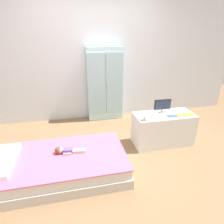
# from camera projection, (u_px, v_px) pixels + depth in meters

# --- Properties ---
(ground_plane) EXTENTS (10.00, 10.00, 0.02)m
(ground_plane) POSITION_uv_depth(u_px,v_px,m) (109.00, 156.00, 2.94)
(ground_plane) COLOR brown
(back_wall) EXTENTS (6.40, 0.05, 2.70)m
(back_wall) POSITION_uv_depth(u_px,v_px,m) (93.00, 54.00, 3.84)
(back_wall) COLOR silver
(back_wall) RESTS_ON ground_plane
(bed) EXTENTS (1.74, 0.96, 0.28)m
(bed) POSITION_uv_depth(u_px,v_px,m) (60.00, 165.00, 2.51)
(bed) COLOR beige
(bed) RESTS_ON ground_plane
(pillow) EXTENTS (0.32, 0.69, 0.06)m
(pillow) POSITION_uv_depth(u_px,v_px,m) (1.00, 161.00, 2.30)
(pillow) COLOR white
(pillow) RESTS_ON bed
(doll) EXTENTS (0.39, 0.14, 0.10)m
(doll) POSITION_uv_depth(u_px,v_px,m) (64.00, 150.00, 2.50)
(doll) COLOR #6B4CB2
(doll) RESTS_ON bed
(wardrobe) EXTENTS (0.73, 0.25, 1.51)m
(wardrobe) POSITION_uv_depth(u_px,v_px,m) (105.00, 85.00, 3.96)
(wardrobe) COLOR silver
(wardrobe) RESTS_ON ground_plane
(tv_stand) EXTENTS (0.98, 0.44, 0.53)m
(tv_stand) POSITION_uv_depth(u_px,v_px,m) (163.00, 129.00, 3.19)
(tv_stand) COLOR silver
(tv_stand) RESTS_ON ground_plane
(tv_monitor) EXTENTS (0.28, 0.10, 0.23)m
(tv_monitor) POSITION_uv_depth(u_px,v_px,m) (162.00, 105.00, 3.10)
(tv_monitor) COLOR #99999E
(tv_monitor) RESTS_ON tv_stand
(rocking_horse_toy) EXTENTS (0.09, 0.04, 0.11)m
(rocking_horse_toy) POSITION_uv_depth(u_px,v_px,m) (144.00, 118.00, 2.85)
(rocking_horse_toy) COLOR #8E6642
(rocking_horse_toy) RESTS_ON tv_stand
(book_blue) EXTENTS (0.14, 0.08, 0.01)m
(book_blue) POSITION_uv_depth(u_px,v_px,m) (172.00, 116.00, 3.01)
(book_blue) COLOR blue
(book_blue) RESTS_ON tv_stand
(book_orange) EXTENTS (0.14, 0.09, 0.01)m
(book_orange) POSITION_uv_depth(u_px,v_px,m) (181.00, 115.00, 3.04)
(book_orange) COLOR orange
(book_orange) RESTS_ON tv_stand
(book_yellow) EXTENTS (0.16, 0.10, 0.02)m
(book_yellow) POSITION_uv_depth(u_px,v_px,m) (189.00, 114.00, 3.07)
(book_yellow) COLOR gold
(book_yellow) RESTS_ON tv_stand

